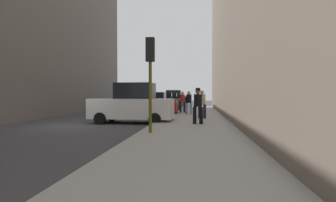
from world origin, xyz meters
name	(u,v)px	position (x,y,z in m)	size (l,w,h in m)	color
ground_plane	(74,126)	(0.00, 0.00, 0.00)	(120.00, 120.00, 0.00)	#38383A
sidewalk	(192,126)	(6.00, 0.00, 0.07)	(4.00, 40.00, 0.15)	gray
parked_white_van	(133,105)	(2.65, 1.68, 1.03)	(4.64, 2.15, 2.25)	silver
parked_red_hatchback	(151,104)	(2.65, 7.53, 0.85)	(4.21, 2.08, 1.79)	#B2191E
parked_dark_green_sedan	(161,102)	(2.65, 12.81, 0.85)	(4.27, 2.19, 1.79)	#193828
parked_gray_coupe	(168,101)	(2.65, 18.81, 0.85)	(4.24, 2.13, 1.79)	slate
parked_black_suv	(172,99)	(2.65, 24.71, 1.03)	(4.65, 2.17, 2.25)	black
fire_hydrant	(170,111)	(4.45, 4.74, 0.50)	(0.42, 0.22, 0.70)	red
traffic_light	(150,64)	(4.50, -2.89, 2.76)	(0.32, 0.32, 3.60)	#514C0F
pedestrian_in_red_jacket	(183,101)	(5.05, 8.58, 1.10)	(0.52, 0.45, 1.71)	black
pedestrian_in_tan_coat	(202,103)	(6.55, 3.41, 1.10)	(0.53, 0.48, 1.71)	black
pedestrian_in_jeans	(189,101)	(5.63, 6.58, 1.10)	(0.51, 0.42, 1.71)	#728CB2
pedestrian_with_fedora	(198,104)	(6.30, 0.30, 1.14)	(0.52, 0.44, 1.78)	black
rolling_suitcase	(175,109)	(4.52, 7.84, 0.49)	(0.38, 0.58, 1.04)	black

